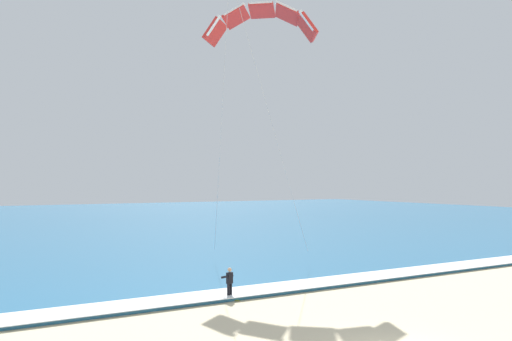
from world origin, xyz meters
TOP-DOWN VIEW (x-y plane):
  - sea at (0.00, 70.41)m, footprint 200.00×120.00m
  - surf_foam at (0.00, 11.41)m, footprint 200.00×2.40m
  - surfboard at (-1.46, 10.90)m, footprint 0.94×1.46m
  - kitesurfer at (-1.46, 10.92)m, footprint 0.65×0.64m
  - kite_primary at (5.45, 19.55)m, footprint 10.15×11.15m

SIDE VIEW (x-z plane):
  - surfboard at x=-1.46m, z-range -0.02..0.07m
  - sea at x=0.00m, z-range 0.00..0.20m
  - surf_foam at x=0.00m, z-range 0.20..0.24m
  - kitesurfer at x=-1.46m, z-range 0.10..1.79m
  - kite_primary at x=5.45m, z-range 9.23..27.94m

